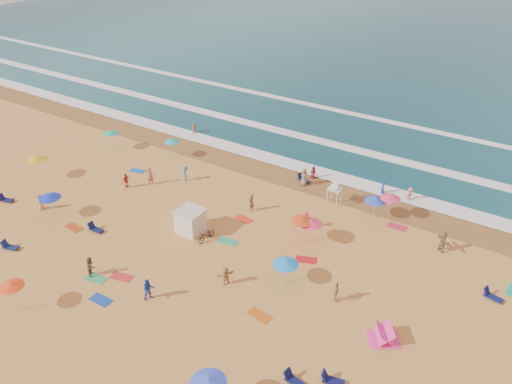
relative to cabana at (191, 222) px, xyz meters
The scene contains 13 objects.
ground 2.80m from the cabana, 11.13° to the left, with size 220.00×220.00×0.00m, color gold.
ocean 84.55m from the cabana, 88.26° to the left, with size 220.00×140.00×0.18m, color #0C4756.
wet_sand 13.29m from the cabana, 78.85° to the left, with size 220.00×220.00×0.00m, color olive.
surf_foam 21.99m from the cabana, 83.30° to the left, with size 200.00×18.70×0.05m.
cabana is the anchor object (origin of this frame).
cabana_roof 1.06m from the cabana, ahead, with size 2.20×2.20×0.12m, color silver.
bicycle 1.99m from the cabana, ahead, with size 0.66×1.89×0.99m, color black.
lifeguard_stand 13.82m from the cabana, 52.17° to the left, with size 1.20×1.20×2.10m, color white, non-canonical shape.
beach_umbrellas 4.37m from the cabana, 15.47° to the left, with size 59.29×26.78×0.78m.
loungers 7.61m from the cabana, 16.77° to the right, with size 52.81×23.85×0.34m.
towels 2.55m from the cabana, 39.62° to the right, with size 28.45×21.32×0.03m.
popup_tents 22.02m from the cabana, ahead, with size 9.38×11.76×1.20m.
beachgoers 6.48m from the cabana, 50.15° to the left, with size 34.30×25.97×2.11m.
Camera 1 is at (21.16, -27.40, 25.13)m, focal length 35.00 mm.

